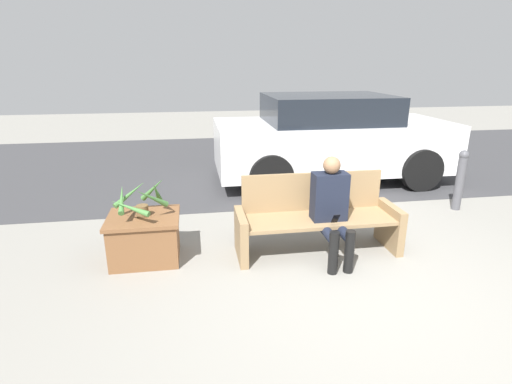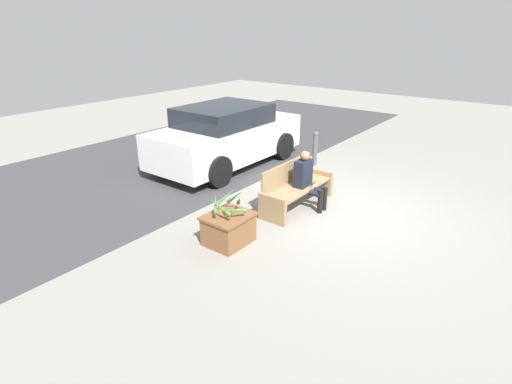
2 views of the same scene
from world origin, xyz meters
name	(u,v)px [view 2 (image 2 of 2)]	position (x,y,z in m)	size (l,w,h in m)	color
ground_plane	(347,215)	(0.00, 0.00, 0.00)	(30.00, 30.00, 0.00)	gray
road_surface	(161,161)	(0.00, 5.44, 0.00)	(20.00, 6.00, 0.01)	#38383A
bench	(295,187)	(-0.24, 1.05, 0.40)	(1.86, 0.59, 0.88)	#8C704C
person_seated	(307,178)	(-0.14, 0.84, 0.61)	(0.38, 0.62, 1.15)	black
planter_box	(229,228)	(-2.18, 1.13, 0.28)	(0.77, 0.66, 0.51)	brown
potted_plant	(228,204)	(-2.18, 1.12, 0.72)	(0.61, 0.63, 0.43)	brown
parked_car	(226,136)	(0.89, 3.85, 0.78)	(4.19, 1.98, 1.55)	silver
bollard_post	(315,148)	(2.25, 2.02, 0.47)	(0.14, 0.14, 0.90)	#4C4C51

